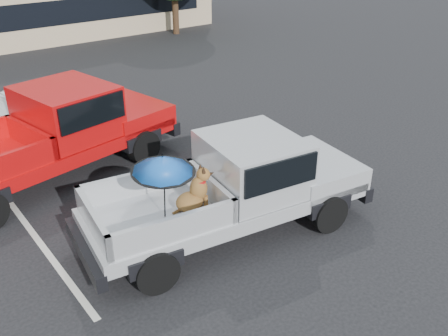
# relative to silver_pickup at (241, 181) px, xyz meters

# --- Properties ---
(ground) EXTENTS (90.00, 90.00, 0.00)m
(ground) POSITION_rel_silver_pickup_xyz_m (-0.37, -0.16, -1.05)
(ground) COLOR black
(ground) RESTS_ON ground
(stripe_left) EXTENTS (0.12, 5.00, 0.01)m
(stripe_left) POSITION_rel_silver_pickup_xyz_m (-3.37, 1.84, -1.05)
(stripe_left) COLOR silver
(stripe_left) RESTS_ON ground
(stripe_right) EXTENTS (0.12, 5.00, 0.01)m
(stripe_right) POSITION_rel_silver_pickup_xyz_m (2.63, 1.84, -1.05)
(stripe_right) COLOR silver
(stripe_right) RESTS_ON ground
(silver_pickup) EXTENTS (5.91, 2.75, 2.06)m
(silver_pickup) POSITION_rel_silver_pickup_xyz_m (0.00, 0.00, 0.00)
(silver_pickup) COLOR black
(silver_pickup) RESTS_ON ground
(red_pickup) EXTENTS (6.59, 3.33, 2.07)m
(red_pickup) POSITION_rel_silver_pickup_xyz_m (-1.76, 4.42, 0.08)
(red_pickup) COLOR black
(red_pickup) RESTS_ON ground
(silver_sedan) EXTENTS (4.83, 2.35, 1.52)m
(silver_sedan) POSITION_rel_silver_pickup_xyz_m (-1.19, 6.34, -0.29)
(silver_sedan) COLOR silver
(silver_sedan) RESTS_ON ground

